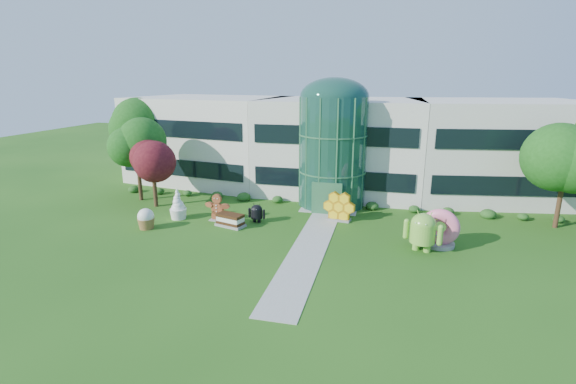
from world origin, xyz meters
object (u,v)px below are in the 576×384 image
(android_black, at_px, (257,212))
(donut, at_px, (440,227))
(gingerbread, at_px, (217,207))
(android_green, at_px, (423,229))

(android_black, xyz_separation_m, donut, (13.94, -1.61, 0.51))
(donut, distance_m, gingerbread, 17.26)
(donut, relative_size, gingerbread, 1.11)
(android_black, xyz_separation_m, gingerbread, (-3.27, -0.35, 0.28))
(android_green, bearing_deg, android_black, -174.30)
(android_green, xyz_separation_m, android_black, (-12.70, 2.85, -0.69))
(android_green, xyz_separation_m, donut, (1.25, 1.24, -0.18))
(donut, xyz_separation_m, gingerbread, (-17.21, 1.26, -0.24))
(android_black, bearing_deg, gingerbread, -168.87)
(android_green, height_order, android_black, android_green)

